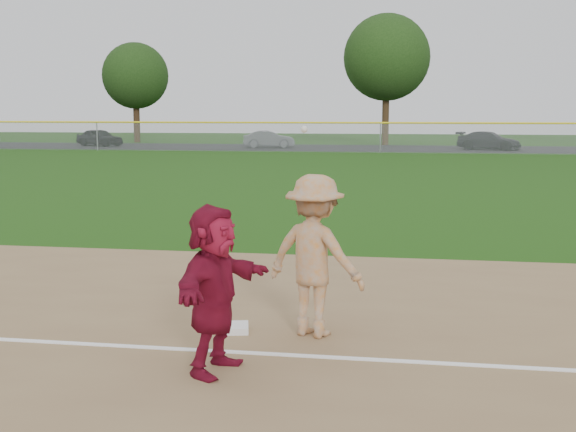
# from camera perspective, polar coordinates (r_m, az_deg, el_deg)

# --- Properties ---
(ground) EXTENTS (160.00, 160.00, 0.00)m
(ground) POSITION_cam_1_polar(r_m,az_deg,el_deg) (9.26, -1.51, -9.33)
(ground) COLOR #1B450D
(ground) RESTS_ON ground
(foul_line) EXTENTS (60.00, 0.10, 0.01)m
(foul_line) POSITION_cam_1_polar(r_m,az_deg,el_deg) (8.51, -2.53, -10.78)
(foul_line) COLOR white
(foul_line) RESTS_ON infield_dirt
(parking_asphalt) EXTENTS (120.00, 10.00, 0.01)m
(parking_asphalt) POSITION_cam_1_polar(r_m,az_deg,el_deg) (54.76, 7.51, 5.33)
(parking_asphalt) COLOR black
(parking_asphalt) RESTS_ON ground
(first_base) EXTENTS (0.46, 0.46, 0.09)m
(first_base) POSITION_cam_1_polar(r_m,az_deg,el_deg) (9.33, -4.34, -8.81)
(first_base) COLOR white
(first_base) RESTS_ON infield_dirt
(base_runner) EXTENTS (0.97, 1.77, 1.82)m
(base_runner) POSITION_cam_1_polar(r_m,az_deg,el_deg) (7.74, -5.86, -5.75)
(base_runner) COLOR maroon
(base_runner) RESTS_ON infield_dirt
(car_left) EXTENTS (4.32, 3.00, 1.37)m
(car_left) POSITION_cam_1_polar(r_m,az_deg,el_deg) (59.66, -14.67, 6.03)
(car_left) COLOR black
(car_left) RESTS_ON parking_asphalt
(car_mid) EXTENTS (4.10, 2.21, 1.28)m
(car_mid) POSITION_cam_1_polar(r_m,az_deg,el_deg) (55.17, -1.53, 6.09)
(car_mid) COLOR #54565B
(car_mid) RESTS_ON parking_asphalt
(car_right) EXTENTS (4.86, 3.35, 1.31)m
(car_right) POSITION_cam_1_polar(r_m,az_deg,el_deg) (53.94, 15.59, 5.75)
(car_right) COLOR black
(car_right) RESTS_ON parking_asphalt
(first_base_play) EXTENTS (1.49, 1.18, 2.61)m
(first_base_play) POSITION_cam_1_polar(r_m,az_deg,el_deg) (8.95, 2.14, -3.15)
(first_base_play) COLOR #9D9DA0
(first_base_play) RESTS_ON infield_dirt
(outfield_fence) EXTENTS (110.00, 0.12, 110.00)m
(outfield_fence) POSITION_cam_1_polar(r_m,az_deg,el_deg) (48.70, 7.33, 7.27)
(outfield_fence) COLOR #999EA0
(outfield_fence) RESTS_ON ground
(tree_1) EXTENTS (5.80, 5.80, 8.75)m
(tree_1) POSITION_cam_1_polar(r_m,az_deg,el_deg) (66.11, -11.97, 10.77)
(tree_1) COLOR #322012
(tree_1) RESTS_ON ground
(tree_2) EXTENTS (7.00, 7.00, 10.58)m
(tree_2) POSITION_cam_1_polar(r_m,az_deg,el_deg) (60.34, 7.80, 12.30)
(tree_2) COLOR #342413
(tree_2) RESTS_ON ground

